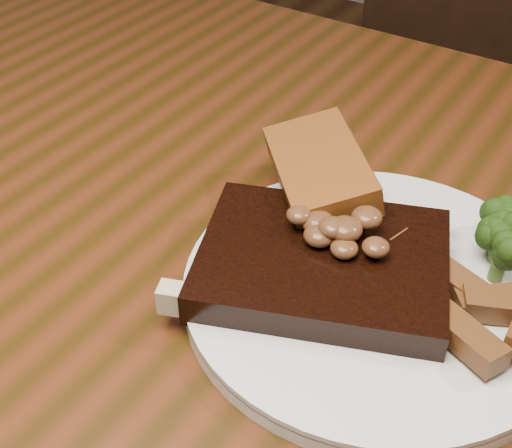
{
  "coord_description": "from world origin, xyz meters",
  "views": [
    {
      "loc": [
        0.23,
        -0.33,
        1.12
      ],
      "look_at": [
        0.01,
        0.02,
        0.78
      ],
      "focal_mm": 50.0,
      "sensor_mm": 36.0,
      "label": 1
    }
  ],
  "objects_px": {
    "chair_far": "(498,139)",
    "plate": "(375,291)",
    "garlic_bread": "(318,190)",
    "potato_wedges": "(484,312)",
    "steak": "(322,264)",
    "dining_table": "(235,346)"
  },
  "relations": [
    {
      "from": "chair_far",
      "to": "plate",
      "type": "height_order",
      "value": "chair_far"
    },
    {
      "from": "garlic_bread",
      "to": "potato_wedges",
      "type": "bearing_deg",
      "value": 26.45
    },
    {
      "from": "plate",
      "to": "steak",
      "type": "height_order",
      "value": "steak"
    },
    {
      "from": "plate",
      "to": "potato_wedges",
      "type": "xyz_separation_m",
      "value": [
        0.08,
        0.0,
        0.02
      ]
    },
    {
      "from": "steak",
      "to": "garlic_bread",
      "type": "xyz_separation_m",
      "value": [
        -0.05,
        0.08,
        0.0
      ]
    },
    {
      "from": "garlic_bread",
      "to": "potato_wedges",
      "type": "height_order",
      "value": "garlic_bread"
    },
    {
      "from": "chair_far",
      "to": "plate",
      "type": "relative_size",
      "value": 3.33
    },
    {
      "from": "chair_far",
      "to": "garlic_bread",
      "type": "distance_m",
      "value": 0.66
    },
    {
      "from": "chair_far",
      "to": "garlic_bread",
      "type": "relative_size",
      "value": 7.66
    },
    {
      "from": "potato_wedges",
      "to": "plate",
      "type": "bearing_deg",
      "value": -176.72
    },
    {
      "from": "plate",
      "to": "potato_wedges",
      "type": "distance_m",
      "value": 0.08
    },
    {
      "from": "dining_table",
      "to": "garlic_bread",
      "type": "height_order",
      "value": "garlic_bread"
    },
    {
      "from": "garlic_bread",
      "to": "potato_wedges",
      "type": "distance_m",
      "value": 0.17
    },
    {
      "from": "steak",
      "to": "plate",
      "type": "bearing_deg",
      "value": -0.22
    },
    {
      "from": "dining_table",
      "to": "garlic_bread",
      "type": "distance_m",
      "value": 0.15
    },
    {
      "from": "dining_table",
      "to": "potato_wedges",
      "type": "distance_m",
      "value": 0.22
    },
    {
      "from": "dining_table",
      "to": "steak",
      "type": "distance_m",
      "value": 0.14
    },
    {
      "from": "dining_table",
      "to": "potato_wedges",
      "type": "bearing_deg",
      "value": 9.63
    },
    {
      "from": "dining_table",
      "to": "steak",
      "type": "relative_size",
      "value": 9.22
    },
    {
      "from": "garlic_bread",
      "to": "potato_wedges",
      "type": "xyz_separation_m",
      "value": [
        0.16,
        -0.06,
        -0.0
      ]
    },
    {
      "from": "chair_far",
      "to": "steak",
      "type": "height_order",
      "value": "chair_far"
    },
    {
      "from": "dining_table",
      "to": "plate",
      "type": "bearing_deg",
      "value": 14.02
    }
  ]
}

